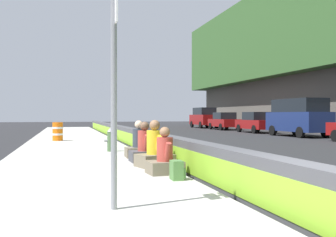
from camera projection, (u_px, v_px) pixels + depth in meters
name	position (u px, v px, depth m)	size (l,w,h in m)	color
ground_plane	(320.00, 235.00, 4.84)	(160.00, 160.00, 0.00)	#232326
jersey_barrier	(320.00, 201.00, 4.84)	(76.00, 0.45, 0.85)	#47474C
route_sign_post	(114.00, 63.00, 5.58)	(0.44, 0.09, 3.60)	gray
fire_hydrant	(111.00, 139.00, 14.43)	(0.26, 0.46, 0.88)	#47663D
seated_person_foreground	(165.00, 159.00, 8.96)	(0.70, 0.81, 1.07)	#706651
seated_person_middle	(155.00, 152.00, 10.15)	(0.92, 1.02, 1.21)	#706651
seated_person_rear	(145.00, 149.00, 11.27)	(0.73, 0.84, 1.14)	#424247
seated_person_far	(139.00, 146.00, 12.47)	(0.74, 0.84, 1.16)	#706651
backpack	(177.00, 170.00, 8.12)	(0.32, 0.28, 0.40)	#4C7A3D
construction_barrel	(58.00, 131.00, 20.37)	(0.54, 0.54, 0.95)	orange
parked_car_fourth	(298.00, 117.00, 26.81)	(5.15, 2.22, 2.56)	navy
parked_car_midline	(256.00, 122.00, 32.60)	(4.52, 1.98, 1.71)	maroon
parked_car_far	(224.00, 121.00, 38.85)	(4.53, 2.01, 1.71)	maroon
parked_car_farther	(204.00, 117.00, 44.45)	(4.80, 2.06, 2.28)	maroon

